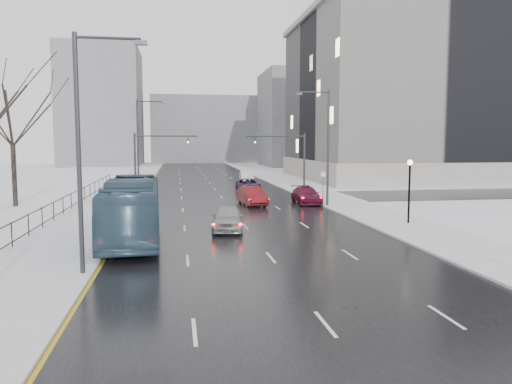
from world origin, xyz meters
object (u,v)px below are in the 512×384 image
lamppost_r_mid (409,182)px  bus (132,209)px  mast_signal_right (294,157)px  streetlight_l_far (140,142)px  sedan_center_near (228,218)px  sedan_right_cross (248,185)px  no_uturn_sign (323,177)px  streetlight_r_mid (326,142)px  sedan_right_distant (246,177)px  streetlight_l_near (84,142)px  mast_signal_left (146,158)px  sedan_right_near (252,196)px  sedan_right_far (306,195)px  tree_park_e (16,207)px

lamppost_r_mid → bus: size_ratio=0.34×
mast_signal_right → streetlight_l_far: bearing=165.5°
mast_signal_right → sedan_center_near: bearing=-115.3°
lamppost_r_mid → sedan_right_cross: (-7.50, 24.19, -2.18)m
no_uturn_sign → sedan_right_cross: (-5.70, 10.19, -1.54)m
sedan_right_cross → streetlight_r_mid: bearing=-71.6°
sedan_right_distant → streetlight_l_far: bearing=-127.8°
sedan_right_distant → sedan_right_cross: bearing=-94.6°
streetlight_l_near → mast_signal_left: streetlight_l_near is taller
streetlight_l_far → lamppost_r_mid: bearing=-48.9°
bus → sedan_right_near: bearing=55.4°
sedan_right_far → sedan_right_distant: sedan_right_distant is taller
mast_signal_right → sedan_right_far: size_ratio=1.26×
streetlight_l_near → sedan_right_cross: (11.67, 34.19, -4.85)m
streetlight_r_mid → lamppost_r_mid: (2.83, -10.00, -2.67)m
streetlight_l_near → mast_signal_right: bearing=61.0°
tree_park_e → mast_signal_left: size_ratio=2.08×
mast_signal_left → sedan_center_near: (6.03, -18.21, -3.26)m
streetlight_l_far → bus: bearing=-87.2°
streetlight_r_mid → sedan_right_near: bearing=160.2°
tree_park_e → sedan_right_near: tree_park_e is taller
no_uturn_sign → sedan_right_cross: 11.78m
streetlight_l_far → sedan_right_cross: streetlight_l_far is taller
sedan_right_cross → sedan_right_far: (3.70, -11.65, 0.03)m
streetlight_l_far → streetlight_l_near: bearing=-90.0°
bus → sedan_right_cross: bearing=66.1°
streetlight_l_near → sedan_right_cross: bearing=71.2°
streetlight_r_mid → sedan_right_far: streetlight_r_mid is taller
streetlight_l_near → sedan_center_near: streetlight_l_near is taller
bus → streetlight_l_far: bearing=90.5°
streetlight_r_mid → streetlight_l_near: same height
mast_signal_right → sedan_right_far: (-0.13, -5.45, -3.32)m
mast_signal_right → sedan_right_distant: bearing=96.2°
mast_signal_left → sedan_right_far: (14.53, -5.45, -3.32)m
no_uturn_sign → bus: bus is taller
sedan_center_near → sedan_right_far: 15.32m
no_uturn_sign → mast_signal_right: bearing=115.1°
streetlight_r_mid → sedan_right_near: (-6.05, 2.18, -4.77)m
streetlight_l_far → sedan_right_distant: size_ratio=2.15×
mast_signal_left → sedan_right_cross: mast_signal_left is taller
sedan_right_far → streetlight_l_far: bearing=149.8°
streetlight_l_far → sedan_right_distant: streetlight_l_far is taller
sedan_center_near → sedan_right_cross: (4.79, 24.41, -0.08)m
streetlight_l_far → mast_signal_right: (15.49, -4.00, -1.51)m
sedan_center_near → sedan_right_distant: size_ratio=1.02×
streetlight_l_near → mast_signal_left: bearing=88.3°
sedan_center_near → sedan_right_far: (8.49, 12.76, -0.06)m
streetlight_l_far → sedan_right_near: bearing=-43.7°
mast_signal_right → sedan_right_far: 6.38m
mast_signal_right → sedan_center_near: mast_signal_right is taller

